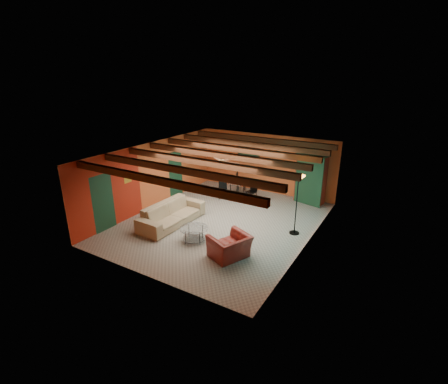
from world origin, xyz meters
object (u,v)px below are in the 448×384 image
Objects in this scene: sofa at (172,214)px; vase at (238,174)px; floor_lamp at (296,205)px; coffee_table at (194,234)px; dining_table at (238,187)px; armoire at (311,179)px; armchair at (230,246)px; potted_plant at (314,149)px.

vase reaches higher than sofa.
sofa is 1.29× the size of floor_lamp.
sofa is at bearing 155.65° from coffee_table.
dining_table is 4.07m from floor_lamp.
sofa is 1.63m from coffee_table.
dining_table is 0.89× the size of armoire.
floor_lamp is at bearing 178.80° from armchair.
sofa is at bearing -101.55° from dining_table.
potted_plant reaches higher than sofa.
sofa is 2.89× the size of coffee_table.
coffee_table is 1.93× the size of potted_plant.
armchair is 5.44× the size of vase.
armoire is 4.23× the size of potted_plant.
vase is at bearing 0.00° from dining_table.
sofa is 3.15m from armchair.
potted_plant is 2.38× the size of vase.
floor_lamp is (1.17, 2.52, 0.70)m from armchair.
sofa is 13.29× the size of vase.
armchair is (3.00, -0.96, -0.04)m from sofa.
vase is (0.00, 0.00, 0.58)m from dining_table.
armoire reaches higher than dining_table.
armchair is at bearing -84.27° from armoire.
vase reaches higher than dining_table.
coffee_table is 4.45m from dining_table.
potted_plant is at bearing 98.12° from floor_lamp.
armoire is at bearing 18.70° from dining_table.
armoire is (2.24, 5.38, 0.80)m from coffee_table.
floor_lamp is at bearing -67.65° from sofa.
armchair is at bearing -10.78° from coffee_table.
vase is (-2.96, -1.00, -1.26)m from potted_plant.
armchair is 0.54× the size of armoire.
sofa reaches higher than armchair.
armchair is at bearing -64.33° from dining_table.
coffee_table is at bearing -112.56° from potted_plant.
potted_plant reaches higher than dining_table.
floor_lamp reaches higher than armchair.
vase is at bearing -148.38° from armoire.
floor_lamp reaches higher than vase.
potted_plant is at bearing 18.70° from vase.
vase is (0.76, 3.71, 0.66)m from sofa.
sofa is 2.44× the size of armchair.
armchair is at bearing -105.86° from sofa.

